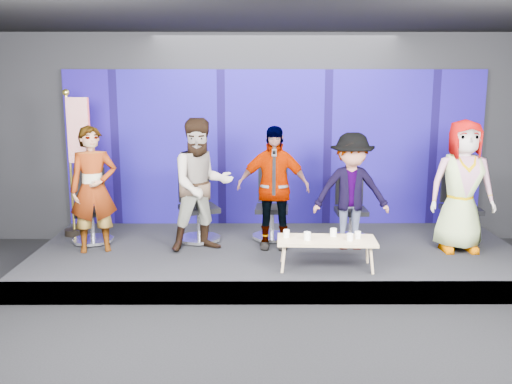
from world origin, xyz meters
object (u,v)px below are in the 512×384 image
Objects in this scene: chair_a at (92,218)px; coffee_table at (327,241)px; chair_e at (459,216)px; mug_e at (358,235)px; panelist_b at (202,185)px; mug_c at (333,232)px; chair_d at (350,217)px; mug_a at (286,234)px; flag_stand at (76,160)px; mug_b at (307,236)px; chair_b at (198,216)px; panelist_c at (273,188)px; panelist_e at (462,186)px; panelist_d at (351,191)px; mug_d at (350,237)px; chair_c at (272,215)px; panelist_a at (94,189)px.

chair_a reaches higher than coffee_table.
chair_e is 12.48× the size of mug_e.
panelist_b is 18.51× the size of mug_c.
chair_d is 11.19× the size of mug_e.
panelist_b is at bearing 147.43° from mug_a.
mug_e is 0.04× the size of flag_stand.
mug_b is 0.67m from mug_e.
coffee_table is (1.80, -1.34, -0.03)m from chair_b.
panelist_c is 16.88× the size of mug_b.
chair_b is at bearing 81.39° from panelist_b.
mug_b is (-2.27, -0.84, -0.50)m from panelist_e.
mug_c is at bearing 160.23° from mug_e.
panelist_d is 15.98× the size of mug_b.
mug_a is at bearing 168.32° from mug_d.
mug_a is (0.14, -1.37, 0.08)m from chair_c.
panelist_c is 1.71× the size of chair_d.
chair_e is at bearing 28.45° from mug_b.
panelist_b is 3.95m from chair_e.
chair_a reaches higher than mug_d.
flag_stand is (-3.99, 1.68, 0.78)m from mug_d.
mug_a is at bearing -79.55° from chair_c.
chair_d is at bearing 61.03° from mug_b.
chair_d is at bearing 80.25° from mug_d.
panelist_c is at bearing 125.15° from coffee_table.
chair_d is 1.51m from mug_d.
flag_stand reaches higher than panelist_a.
panelist_b reaches higher than panelist_e.
panelist_d is at bearing -99.79° from chair_d.
mug_d is 1.01× the size of mug_e.
chair_a is 2.75m from chair_c.
panelist_a reaches higher than chair_e.
mug_a is (0.15, -0.86, -0.45)m from panelist_c.
panelist_a is 3.69m from panelist_d.
chair_e is at bearing -11.91° from panelist_a.
panelist_d reaches higher than mug_a.
panelist_d is 1.13m from coffee_table.
panelist_a reaches higher than panelist_c.
mug_b is (0.41, -1.00, -0.45)m from panelist_c.
panelist_c is at bearing -13.55° from panelist_a.
mug_e is at bearing -28.88° from panelist_a.
mug_e is at bearing -36.02° from panelist_c.
mug_e is at bearing -34.95° from chair_a.
panelist_e is (2.68, -0.15, 0.05)m from panelist_c.
chair_e is 0.90× the size of coffee_table.
flag_stand reaches higher than panelist_b.
mug_d is (3.70, -1.35, 0.07)m from chair_a.
chair_b is 2.08m from flag_stand.
panelist_c is 1.38× the size of coffee_table.
chair_c reaches higher than chair_d.
chair_c is 0.48× the size of flag_stand.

